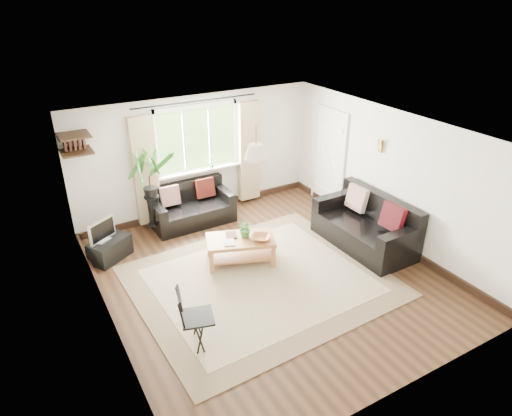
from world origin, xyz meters
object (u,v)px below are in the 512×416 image
palm_stand (151,193)px  folding_chair (197,318)px  sofa_back (192,206)px  sofa_right (365,224)px  tv_stand (110,249)px  coffee_table (241,250)px

palm_stand → folding_chair: bearing=-98.3°
sofa_back → folding_chair: size_ratio=1.83×
sofa_right → tv_stand: (-4.06, 1.80, -0.25)m
sofa_back → coffee_table: (0.16, -1.72, -0.14)m
folding_chair → sofa_back: bearing=-5.2°
sofa_back → folding_chair: (-1.24, -3.20, 0.06)m
sofa_back → palm_stand: palm_stand is taller
sofa_back → palm_stand: size_ratio=0.96×
sofa_back → tv_stand: (-1.73, -0.52, -0.18)m
sofa_back → coffee_table: 1.73m
sofa_back → sofa_right: sofa_right is taller
coffee_table → sofa_back: bearing=95.3°
tv_stand → palm_stand: (0.95, 0.52, 0.63)m
sofa_back → sofa_right: bearing=-45.9°
coffee_table → folding_chair: size_ratio=1.30×
sofa_back → coffee_table: sofa_back is taller
sofa_back → sofa_right: size_ratio=0.85×
sofa_right → tv_stand: 4.45m
sofa_right → coffee_table: sofa_right is taller
coffee_table → tv_stand: bearing=147.7°
sofa_right → palm_stand: size_ratio=1.14×
sofa_back → coffee_table: bearing=-85.7°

